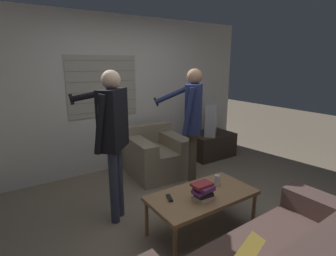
% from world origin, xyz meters
% --- Properties ---
extents(ground_plane, '(16.00, 16.00, 0.00)m').
position_xyz_m(ground_plane, '(0.00, 0.00, 0.00)').
color(ground_plane, '#7F705B').
extents(wall_back, '(5.20, 0.08, 2.55)m').
position_xyz_m(wall_back, '(-0.01, 2.03, 1.28)').
color(wall_back, silver).
rests_on(wall_back, ground_plane).
extents(armchair_beige, '(0.91, 0.98, 0.77)m').
position_xyz_m(armchair_beige, '(0.35, 1.41, 0.32)').
color(armchair_beige, gray).
rests_on(armchair_beige, ground_plane).
extents(coffee_table, '(1.16, 0.61, 0.45)m').
position_xyz_m(coffee_table, '(-0.03, -0.21, 0.41)').
color(coffee_table, '#9E754C').
rests_on(coffee_table, ground_plane).
extents(tv_stand, '(0.86, 0.59, 0.46)m').
position_xyz_m(tv_stand, '(1.67, 1.52, 0.23)').
color(tv_stand, '#33281E').
rests_on(tv_stand, ground_plane).
extents(tv, '(0.59, 0.58, 0.58)m').
position_xyz_m(tv, '(1.66, 1.52, 0.75)').
color(tv, '#B2B2B7').
rests_on(tv, tv_stand).
extents(person_left_standing, '(0.52, 0.84, 1.73)m').
position_xyz_m(person_left_standing, '(-0.71, 0.53, 1.10)').
color(person_left_standing, '#33384C').
rests_on(person_left_standing, ground_plane).
extents(person_right_standing, '(0.51, 0.81, 1.73)m').
position_xyz_m(person_right_standing, '(0.46, 0.60, 1.10)').
color(person_right_standing, '#4C4233').
rests_on(person_right_standing, ground_plane).
extents(book_stack, '(0.25, 0.20, 0.18)m').
position_xyz_m(book_stack, '(-0.10, -0.29, 0.54)').
color(book_stack, beige).
rests_on(book_stack, coffee_table).
extents(soda_can, '(0.07, 0.07, 0.13)m').
position_xyz_m(soda_can, '(0.24, -0.15, 0.51)').
color(soda_can, silver).
rests_on(soda_can, coffee_table).
extents(spare_remote, '(0.08, 0.14, 0.02)m').
position_xyz_m(spare_remote, '(-0.39, -0.11, 0.46)').
color(spare_remote, black).
rests_on(spare_remote, coffee_table).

